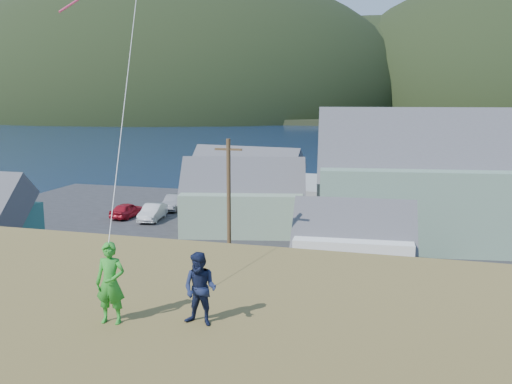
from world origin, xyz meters
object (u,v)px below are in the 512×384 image
at_px(shed_palegreen_near, 243,199).
at_px(shed_palegreen_far, 244,181).
at_px(wharf, 311,185).
at_px(kite_flyer_green, 110,283).
at_px(shed_white, 354,243).
at_px(kite_flyer_navy, 200,289).

height_order(shed_palegreen_near, shed_palegreen_far, shed_palegreen_far).
relative_size(wharf, kite_flyer_green, 15.28).
height_order(wharf, shed_palegreen_far, shed_palegreen_far).
bearing_deg(wharf, kite_flyer_green, -83.89).
xyz_separation_m(wharf, shed_palegreen_far, (-4.35, -14.18, 2.50)).
distance_m(wharf, shed_palegreen_near, 23.48).
bearing_deg(shed_palegreen_far, shed_white, -48.66).
relative_size(shed_palegreen_far, kite_flyer_navy, 8.04).
bearing_deg(shed_palegreen_near, wharf, 73.14).
distance_m(shed_palegreen_far, kite_flyer_green, 46.44).
height_order(wharf, kite_flyer_green, kite_flyer_green).
distance_m(shed_palegreen_near, kite_flyer_green, 37.03).
bearing_deg(shed_palegreen_far, kite_flyer_navy, -67.34).
xyz_separation_m(shed_white, kite_flyer_green, (-2.40, -25.76, 5.67)).
distance_m(wharf, shed_palegreen_far, 15.04).
height_order(wharf, shed_white, shed_white).
xyz_separation_m(wharf, kite_flyer_green, (6.33, -59.08, 7.60)).
relative_size(shed_palegreen_near, shed_white, 1.44).
xyz_separation_m(shed_palegreen_far, kite_flyer_green, (10.68, -44.90, 5.10)).
bearing_deg(shed_palegreen_near, kite_flyer_green, -90.08).
bearing_deg(shed_white, kite_flyer_green, -99.76).
relative_size(wharf, shed_palegreen_far, 2.13).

